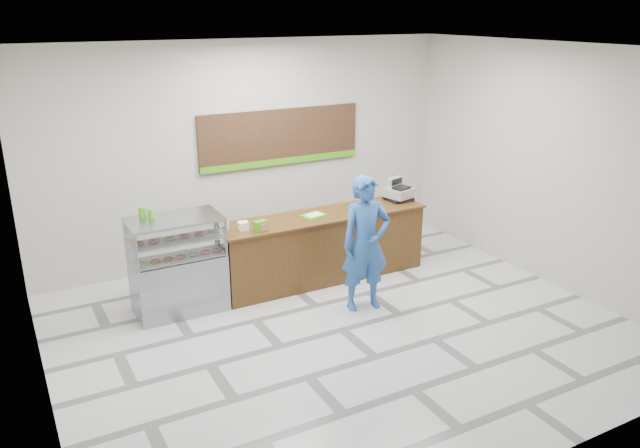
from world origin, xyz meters
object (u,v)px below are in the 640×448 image
sales_counter (323,247)px  customer (366,244)px  display_case (178,264)px  cash_register (398,192)px  serving_tray (313,215)px

sales_counter → customer: size_ratio=1.74×
display_case → customer: 2.54m
display_case → customer: customer is taller
sales_counter → display_case: (-2.22, -0.00, 0.16)m
display_case → cash_register: size_ratio=2.83×
sales_counter → serving_tray: size_ratio=8.67×
customer → serving_tray: bearing=110.4°
serving_tray → sales_counter: bearing=-18.9°
customer → sales_counter: bearing=103.1°
serving_tray → customer: size_ratio=0.20×
display_case → customer: bearing=-26.2°
cash_register → customer: 1.83m
sales_counter → cash_register: size_ratio=6.94×
display_case → cash_register: cash_register is taller
cash_register → serving_tray: size_ratio=1.25×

